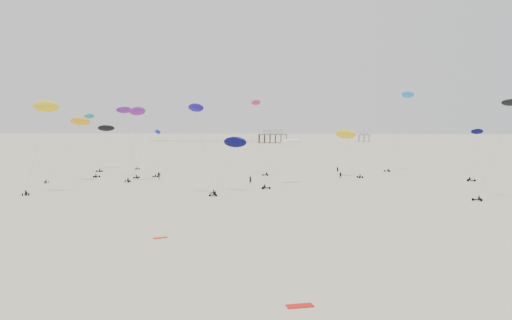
# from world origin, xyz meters

# --- Properties ---
(ground_plane) EXTENTS (900.00, 900.00, 0.00)m
(ground_plane) POSITION_xyz_m (0.00, 200.00, 0.00)
(ground_plane) COLOR beige
(pavilion_main) EXTENTS (21.00, 13.00, 9.80)m
(pavilion_main) POSITION_xyz_m (-10.00, 350.00, 4.22)
(pavilion_main) COLOR brown
(pavilion_main) RESTS_ON ground
(pavilion_small) EXTENTS (9.00, 7.00, 8.00)m
(pavilion_small) POSITION_xyz_m (60.00, 380.00, 3.49)
(pavilion_small) COLOR brown
(pavilion_small) RESTS_ON ground
(pier_fence) EXTENTS (80.20, 0.20, 1.50)m
(pier_fence) POSITION_xyz_m (-62.00, 350.00, 0.77)
(pier_fence) COLOR black
(pier_fence) RESTS_ON ground
(rig_0) EXTENTS (8.76, 13.41, 19.56)m
(rig_0) POSITION_xyz_m (-49.21, 120.81, 10.33)
(rig_0) COLOR black
(rig_0) RESTS_ON ground
(rig_1) EXTENTS (9.88, 5.63, 19.74)m
(rig_1) POSITION_xyz_m (47.38, 83.97, 12.84)
(rig_1) COLOR black
(rig_1) RESTS_ON ground
(rig_2) EXTENTS (3.25, 8.88, 13.20)m
(rig_2) POSITION_xyz_m (-30.45, 120.33, 8.12)
(rig_2) COLOR black
(rig_2) RESTS_ON ground
(rig_3) EXTENTS (5.33, 6.17, 18.93)m
(rig_3) POSITION_xyz_m (-31.70, 106.29, 14.31)
(rig_3) COLOR black
(rig_3) RESTS_ON ground
(rig_4) EXTENTS (8.27, 8.25, 19.39)m
(rig_4) POSITION_xyz_m (-37.68, 116.93, 14.39)
(rig_4) COLOR black
(rig_4) RESTS_ON ground
(rig_5) EXTENTS (10.32, 8.76, 17.24)m
(rig_5) POSITION_xyz_m (-46.79, 106.54, 14.01)
(rig_5) COLOR black
(rig_5) RESTS_ON ground
(rig_6) EXTENTS (5.41, 5.47, 13.36)m
(rig_6) POSITION_xyz_m (53.46, 115.73, 6.95)
(rig_6) COLOR black
(rig_6) RESTS_ON ground
(rig_7) EXTENTS (6.64, 6.40, 19.60)m
(rig_7) POSITION_xyz_m (-44.05, 84.53, 15.82)
(rig_7) COLOR black
(rig_7) RESTS_ON ground
(rig_8) EXTENTS (5.77, 6.47, 21.46)m
(rig_8) POSITION_xyz_m (-2.41, 125.42, 14.82)
(rig_8) COLOR black
(rig_8) RESTS_ON ground
(rig_9) EXTENTS (4.04, 6.45, 18.12)m
(rig_9) POSITION_xyz_m (-40.75, 140.13, 10.62)
(rig_9) COLOR black
(rig_9) RESTS_ON ground
(rig_10) EXTENTS (7.63, 6.84, 18.99)m
(rig_10) POSITION_xyz_m (-11.74, 86.39, 15.06)
(rig_10) COLOR black
(rig_10) RESTS_ON ground
(rig_11) EXTENTS (9.53, 6.67, 24.47)m
(rig_11) POSITION_xyz_m (40.61, 139.52, 19.11)
(rig_11) COLOR black
(rig_11) RESTS_ON ground
(rig_12) EXTENTS (9.70, 14.11, 14.65)m
(rig_12) POSITION_xyz_m (6.32, 104.09, 8.60)
(rig_12) COLOR black
(rig_12) RESTS_ON ground
(rig_13) EXTENTS (7.97, 8.55, 13.26)m
(rig_13) POSITION_xyz_m (21.99, 123.10, 10.71)
(rig_13) COLOR black
(rig_13) RESTS_ON ground
(rig_14) EXTENTS (7.54, 6.48, 12.12)m
(rig_14) POSITION_xyz_m (-5.08, 90.27, 9.70)
(rig_14) COLOR black
(rig_14) RESTS_ON ground
(rig_15) EXTENTS (6.11, 14.07, 16.30)m
(rig_15) POSITION_xyz_m (-52.55, 138.89, 11.26)
(rig_15) COLOR black
(rig_15) RESTS_ON ground
(spectator_0) EXTENTS (1.00, 0.90, 2.27)m
(spectator_0) POSITION_xyz_m (-2.79, 104.56, 0.00)
(spectator_0) COLOR black
(spectator_0) RESTS_ON ground
(spectator_1) EXTENTS (1.03, 0.64, 2.04)m
(spectator_1) POSITION_xyz_m (20.00, 117.18, 0.00)
(spectator_1) COLOR black
(spectator_1) RESTS_ON ground
(spectator_2) EXTENTS (1.40, 0.81, 2.30)m
(spectator_2) POSITION_xyz_m (-27.54, 111.82, 0.00)
(spectator_2) COLOR black
(spectator_2) RESTS_ON ground
(spectator_3) EXTENTS (0.86, 0.75, 1.97)m
(spectator_3) POSITION_xyz_m (20.48, 134.18, 0.00)
(spectator_3) COLOR black
(spectator_3) RESTS_ON ground
(grounded_kite_a) EXTENTS (2.37, 1.51, 0.08)m
(grounded_kite_a) POSITION_xyz_m (8.98, 24.09, 0.00)
(grounded_kite_a) COLOR red
(grounded_kite_a) RESTS_ON ground
(grounded_kite_b) EXTENTS (1.90, 1.55, 0.07)m
(grounded_kite_b) POSITION_xyz_m (-8.79, 46.44, 0.00)
(grounded_kite_b) COLOR red
(grounded_kite_b) RESTS_ON ground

